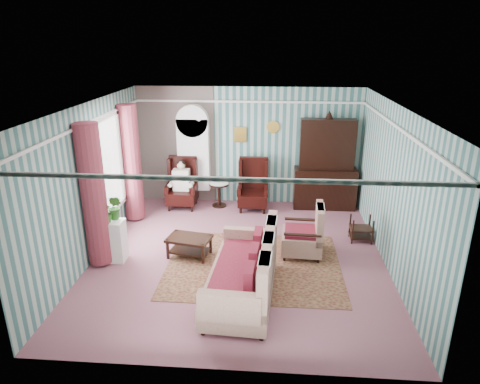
# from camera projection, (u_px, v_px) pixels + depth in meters

# --- Properties ---
(floor) EXTENTS (6.00, 6.00, 0.00)m
(floor) POSITION_uv_depth(u_px,v_px,m) (239.00, 257.00, 8.27)
(floor) COLOR #884F58
(floor) RESTS_ON ground
(room_shell) EXTENTS (5.53, 6.02, 2.91)m
(room_shell) POSITION_uv_depth(u_px,v_px,m) (206.00, 153.00, 7.79)
(room_shell) COLOR #3A6A68
(room_shell) RESTS_ON ground
(bookcase) EXTENTS (0.80, 0.28, 2.24)m
(bookcase) POSITION_uv_depth(u_px,v_px,m) (194.00, 160.00, 10.65)
(bookcase) COLOR silver
(bookcase) RESTS_ON floor
(dresser_hutch) EXTENTS (1.50, 0.56, 2.36)m
(dresser_hutch) POSITION_uv_depth(u_px,v_px,m) (326.00, 162.00, 10.28)
(dresser_hutch) COLOR black
(dresser_hutch) RESTS_ON floor
(wingback_left) EXTENTS (0.76, 0.80, 1.25)m
(wingback_left) POSITION_uv_depth(u_px,v_px,m) (182.00, 183.00, 10.47)
(wingback_left) COLOR black
(wingback_left) RESTS_ON floor
(wingback_right) EXTENTS (0.76, 0.80, 1.25)m
(wingback_right) POSITION_uv_depth(u_px,v_px,m) (253.00, 185.00, 10.34)
(wingback_right) COLOR black
(wingback_right) RESTS_ON floor
(seated_woman) EXTENTS (0.44, 0.40, 1.18)m
(seated_woman) POSITION_uv_depth(u_px,v_px,m) (182.00, 185.00, 10.48)
(seated_woman) COLOR silver
(seated_woman) RESTS_ON floor
(round_side_table) EXTENTS (0.50, 0.50, 0.60)m
(round_side_table) POSITION_uv_depth(u_px,v_px,m) (219.00, 195.00, 10.65)
(round_side_table) COLOR black
(round_side_table) RESTS_ON floor
(nest_table) EXTENTS (0.45, 0.38, 0.54)m
(nest_table) POSITION_uv_depth(u_px,v_px,m) (361.00, 228.00, 8.84)
(nest_table) COLOR black
(nest_table) RESTS_ON floor
(plant_stand) EXTENTS (0.55, 0.35, 0.80)m
(plant_stand) POSITION_uv_depth(u_px,v_px,m) (110.00, 241.00, 8.02)
(plant_stand) COLOR silver
(plant_stand) RESTS_ON floor
(rug) EXTENTS (3.20, 2.60, 0.01)m
(rug) POSITION_uv_depth(u_px,v_px,m) (254.00, 265.00, 7.96)
(rug) COLOR #461E17
(rug) RESTS_ON floor
(sofa) EXTENTS (1.16, 2.31, 1.11)m
(sofa) POSITION_uv_depth(u_px,v_px,m) (241.00, 267.00, 6.78)
(sofa) COLOR beige
(sofa) RESTS_ON floor
(floral_armchair) EXTENTS (0.87, 0.89, 1.01)m
(floral_armchair) POSITION_uv_depth(u_px,v_px,m) (302.00, 230.00, 8.20)
(floral_armchair) COLOR #BDB392
(floral_armchair) RESTS_ON floor
(coffee_table) EXTENTS (0.90, 0.69, 0.40)m
(coffee_table) POSITION_uv_depth(u_px,v_px,m) (189.00, 247.00, 8.23)
(coffee_table) COLOR black
(coffee_table) RESTS_ON floor
(potted_plant_a) EXTENTS (0.36, 0.32, 0.38)m
(potted_plant_a) POSITION_uv_depth(u_px,v_px,m) (106.00, 213.00, 7.77)
(potted_plant_a) COLOR #265B1C
(potted_plant_a) RESTS_ON plant_stand
(potted_plant_b) EXTENTS (0.32, 0.29, 0.48)m
(potted_plant_b) POSITION_uv_depth(u_px,v_px,m) (115.00, 207.00, 7.89)
(potted_plant_b) COLOR #1E4C17
(potted_plant_b) RESTS_ON plant_stand
(potted_plant_c) EXTENTS (0.25, 0.25, 0.43)m
(potted_plant_c) POSITION_uv_depth(u_px,v_px,m) (102.00, 209.00, 7.90)
(potted_plant_c) COLOR #1E561B
(potted_plant_c) RESTS_ON plant_stand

